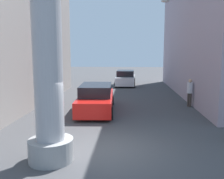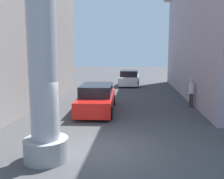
{
  "view_description": "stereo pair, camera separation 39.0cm",
  "coord_description": "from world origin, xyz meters",
  "px_view_note": "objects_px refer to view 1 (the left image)",
  "views": [
    {
      "loc": [
        0.85,
        -8.24,
        3.36
      ],
      "look_at": [
        0.0,
        4.69,
        1.45
      ],
      "focal_mm": 40.0,
      "sensor_mm": 36.0,
      "label": 1
    },
    {
      "loc": [
        1.24,
        -8.21,
        3.36
      ],
      "look_at": [
        0.0,
        4.69,
        1.45
      ],
      "focal_mm": 40.0,
      "sensor_mm": 36.0,
      "label": 2
    }
  ],
  "objects_px": {
    "neon_sign_pole": "(46,9)",
    "street_lamp": "(197,39)",
    "car_lead": "(96,99)",
    "palm_tree_mid_right": "(196,41)",
    "car_far": "(125,78)",
    "pedestrian_mid_right": "(190,91)"
  },
  "relations": [
    {
      "from": "neon_sign_pole",
      "to": "palm_tree_mid_right",
      "type": "bearing_deg",
      "value": 59.35
    },
    {
      "from": "street_lamp",
      "to": "pedestrian_mid_right",
      "type": "height_order",
      "value": "street_lamp"
    },
    {
      "from": "street_lamp",
      "to": "palm_tree_mid_right",
      "type": "distance_m",
      "value": 3.55
    },
    {
      "from": "neon_sign_pole",
      "to": "pedestrian_mid_right",
      "type": "xyz_separation_m",
      "value": [
        6.23,
        8.36,
        -3.59
      ]
    },
    {
      "from": "palm_tree_mid_right",
      "to": "pedestrian_mid_right",
      "type": "relative_size",
      "value": 3.82
    },
    {
      "from": "street_lamp",
      "to": "car_lead",
      "type": "distance_m",
      "value": 7.68
    },
    {
      "from": "car_far",
      "to": "pedestrian_mid_right",
      "type": "bearing_deg",
      "value": -67.94
    },
    {
      "from": "street_lamp",
      "to": "pedestrian_mid_right",
      "type": "xyz_separation_m",
      "value": [
        -0.58,
        -1.15,
        -3.23
      ]
    },
    {
      "from": "neon_sign_pole",
      "to": "palm_tree_mid_right",
      "type": "xyz_separation_m",
      "value": [
        7.68,
        12.96,
        -0.35
      ]
    },
    {
      "from": "pedestrian_mid_right",
      "to": "car_far",
      "type": "bearing_deg",
      "value": 112.06
    },
    {
      "from": "neon_sign_pole",
      "to": "pedestrian_mid_right",
      "type": "height_order",
      "value": "neon_sign_pole"
    },
    {
      "from": "pedestrian_mid_right",
      "to": "palm_tree_mid_right",
      "type": "bearing_deg",
      "value": 72.55
    },
    {
      "from": "palm_tree_mid_right",
      "to": "neon_sign_pole",
      "type": "bearing_deg",
      "value": -120.65
    },
    {
      "from": "car_far",
      "to": "pedestrian_mid_right",
      "type": "height_order",
      "value": "pedestrian_mid_right"
    },
    {
      "from": "palm_tree_mid_right",
      "to": "pedestrian_mid_right",
      "type": "height_order",
      "value": "palm_tree_mid_right"
    },
    {
      "from": "neon_sign_pole",
      "to": "street_lamp",
      "type": "height_order",
      "value": "neon_sign_pole"
    },
    {
      "from": "car_far",
      "to": "palm_tree_mid_right",
      "type": "height_order",
      "value": "palm_tree_mid_right"
    },
    {
      "from": "street_lamp",
      "to": "car_far",
      "type": "distance_m",
      "value": 10.8
    },
    {
      "from": "car_far",
      "to": "pedestrian_mid_right",
      "type": "distance_m",
      "value": 11.02
    },
    {
      "from": "pedestrian_mid_right",
      "to": "street_lamp",
      "type": "bearing_deg",
      "value": 63.39
    },
    {
      "from": "car_lead",
      "to": "car_far",
      "type": "bearing_deg",
      "value": 82.49
    },
    {
      "from": "pedestrian_mid_right",
      "to": "neon_sign_pole",
      "type": "bearing_deg",
      "value": -126.7
    }
  ]
}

